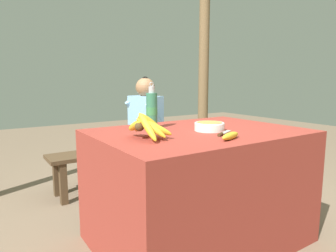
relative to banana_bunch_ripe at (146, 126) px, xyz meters
name	(u,v)px	position (x,y,z in m)	size (l,w,h in m)	color
ground_plane	(198,238)	(0.43, 0.06, -0.83)	(12.00, 12.00, 0.00)	#75604C
market_counter	(198,186)	(0.43, 0.06, -0.45)	(1.34, 0.95, 0.76)	maroon
banana_bunch_ripe	(146,126)	(0.00, 0.00, 0.00)	(0.20, 0.32, 0.16)	#4C381E
serving_bowl	(209,126)	(0.48, 0.02, -0.04)	(0.20, 0.20, 0.06)	white
water_bottle	(152,110)	(0.21, 0.30, 0.05)	(0.08, 0.08, 0.31)	#337556
loose_banana_front	(230,136)	(0.38, -0.27, -0.05)	(0.19, 0.10, 0.04)	gold
knife	(223,133)	(0.44, -0.15, -0.06)	(0.18, 0.11, 0.02)	#BCBCC1
wooden_bench	(134,152)	(0.57, 1.29, -0.49)	(1.71, 0.32, 0.40)	#4C3823
seated_vendor	(143,124)	(0.65, 1.25, -0.19)	(0.45, 0.42, 1.12)	#232328
banana_bunch_green	(93,146)	(0.14, 1.29, -0.37)	(0.18, 0.29, 0.13)	#4C381E
support_post_far	(204,71)	(1.86, 1.72, 0.38)	(0.14, 0.14, 2.43)	brown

